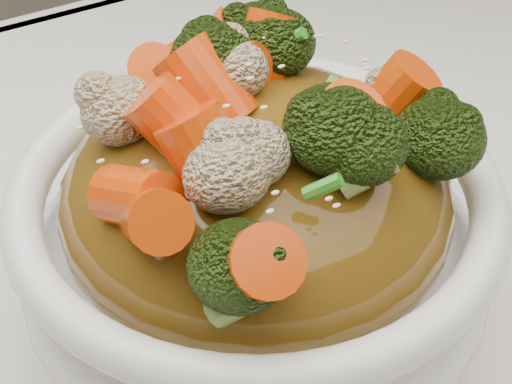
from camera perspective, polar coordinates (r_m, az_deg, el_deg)
tablecloth at (r=0.45m, az=2.35°, el=-10.30°), size 1.20×0.80×0.04m
bowl at (r=0.41m, az=0.00°, el=-3.89°), size 0.28×0.28×0.10m
sauce_base at (r=0.38m, az=0.00°, el=-0.38°), size 0.22×0.22×0.11m
carrots at (r=0.34m, az=0.00°, el=8.44°), size 0.22×0.22×0.06m
broccoli at (r=0.34m, az=0.00°, el=8.29°), size 0.22×0.22×0.05m
cauliflower at (r=0.34m, az=0.00°, el=7.97°), size 0.22×0.22×0.04m
scallions at (r=0.34m, az=0.00°, el=8.60°), size 0.17×0.17×0.02m
sesame_seeds at (r=0.34m, az=0.00°, el=8.60°), size 0.20×0.20×0.01m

